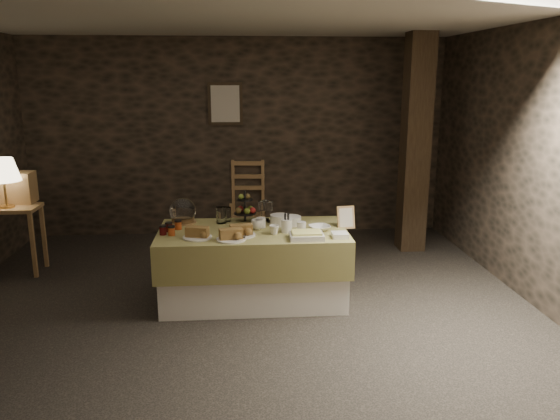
{
  "coord_description": "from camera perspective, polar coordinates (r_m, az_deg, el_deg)",
  "views": [
    {
      "loc": [
        0.01,
        -4.8,
        2.1
      ],
      "look_at": [
        0.39,
        0.2,
        0.87
      ],
      "focal_mm": 35.0,
      "sensor_mm": 36.0,
      "label": 1
    }
  ],
  "objects": [
    {
      "name": "buffet_table",
      "position": [
        5.21,
        -2.83,
        -5.23
      ],
      "size": [
        1.76,
        0.94,
        0.7
      ],
      "color": "white",
      "rests_on": "ground_plane"
    },
    {
      "name": "bread_platter_center",
      "position": [
        4.81,
        -5.15,
        -2.7
      ],
      "size": [
        0.26,
        0.26,
        0.11
      ],
      "color": "silver",
      "rests_on": "buffet_table"
    },
    {
      "name": "cup_a",
      "position": [
        5.13,
        -2.39,
        -1.52
      ],
      "size": [
        0.13,
        0.13,
        0.09
      ],
      "primitive_type": "imported",
      "rotation": [
        0.0,
        0.0,
        0.14
      ],
      "color": "silver",
      "rests_on": "buffet_table"
    },
    {
      "name": "mug_d",
      "position": [
        5.07,
        2.25,
        -1.73
      ],
      "size": [
        0.08,
        0.08,
        0.09
      ],
      "primitive_type": "cylinder",
      "color": "silver",
      "rests_on": "buffet_table"
    },
    {
      "name": "menu_frame",
      "position": [
        5.25,
        6.9,
        -0.77
      ],
      "size": [
        0.18,
        0.09,
        0.22
      ],
      "primitive_type": "cube",
      "rotation": [
        -0.24,
        0.0,
        0.12
      ],
      "color": "#906846",
      "rests_on": "buffet_table"
    },
    {
      "name": "plate_stack_a",
      "position": [
        5.28,
        -0.01,
        -1.03
      ],
      "size": [
        0.19,
        0.19,
        0.1
      ],
      "primitive_type": "cylinder",
      "color": "silver",
      "rests_on": "buffet_table"
    },
    {
      "name": "tart_dish",
      "position": [
        4.84,
        2.78,
        -2.66
      ],
      "size": [
        0.3,
        0.22,
        0.07
      ],
      "color": "silver",
      "rests_on": "buffet_table"
    },
    {
      "name": "cup_b",
      "position": [
        4.97,
        -0.62,
        -2.07
      ],
      "size": [
        0.11,
        0.11,
        0.08
      ],
      "primitive_type": "imported",
      "rotation": [
        0.0,
        0.0,
        -0.3
      ],
      "color": "silver",
      "rests_on": "buffet_table"
    },
    {
      "name": "chair",
      "position": [
        7.34,
        -3.44,
        0.76
      ],
      "size": [
        0.5,
        0.48,
        0.78
      ],
      "rotation": [
        0.0,
        0.0,
        -0.08
      ],
      "color": "#906846",
      "rests_on": "ground_plane"
    },
    {
      "name": "console_table",
      "position": [
        6.56,
        -26.75,
        -0.77
      ],
      "size": [
        0.7,
        0.4,
        0.75
      ],
      "color": "#906846",
      "rests_on": "ground_plane"
    },
    {
      "name": "storage_jar_b",
      "position": [
        5.44,
        -5.61,
        -0.44
      ],
      "size": [
        0.09,
        0.09,
        0.14
      ],
      "primitive_type": "cylinder",
      "color": "white",
      "rests_on": "buffet_table"
    },
    {
      "name": "bread_platter_right",
      "position": [
        4.94,
        -4.08,
        -2.26
      ],
      "size": [
        0.26,
        0.26,
        0.11
      ],
      "color": "silver",
      "rests_on": "buffet_table"
    },
    {
      "name": "cutlery_holder",
      "position": [
        5.03,
        0.7,
        -1.67
      ],
      "size": [
        0.1,
        0.1,
        0.12
      ],
      "primitive_type": "cylinder",
      "color": "silver",
      "rests_on": "buffet_table"
    },
    {
      "name": "fruit_stand",
      "position": [
        5.4,
        -3.63,
        0.08
      ],
      "size": [
        0.22,
        0.22,
        0.31
      ],
      "rotation": [
        0.0,
        0.0,
        0.31
      ],
      "color": "black",
      "rests_on": "buffet_table"
    },
    {
      "name": "cake_dome",
      "position": [
        5.43,
        -10.13,
        -0.26
      ],
      "size": [
        0.26,
        0.26,
        0.26
      ],
      "color": "#906846",
      "rests_on": "buffet_table"
    },
    {
      "name": "timber_column",
      "position": [
        6.79,
        13.95,
        6.64
      ],
      "size": [
        0.3,
        0.3,
        2.6
      ],
      "primitive_type": "cube",
      "color": "black",
      "rests_on": "ground_plane"
    },
    {
      "name": "table_lamp",
      "position": [
        6.39,
        -27.01,
        3.71
      ],
      "size": [
        0.35,
        0.35,
        0.53
      ],
      "color": "tan",
      "rests_on": "console_table"
    },
    {
      "name": "framed_picture",
      "position": [
        7.28,
        -5.74,
        10.99
      ],
      "size": [
        0.45,
        0.04,
        0.55
      ],
      "color": "#312518",
      "rests_on": "room_shell"
    },
    {
      "name": "storage_jar_a",
      "position": [
        5.37,
        -6.16,
        -0.53
      ],
      "size": [
        0.1,
        0.1,
        0.16
      ],
      "primitive_type": "cylinder",
      "color": "white",
      "rests_on": "buffet_table"
    },
    {
      "name": "bowl",
      "position": [
        5.12,
        4.15,
        -1.87
      ],
      "size": [
        0.24,
        0.24,
        0.05
      ],
      "primitive_type": "imported",
      "rotation": [
        0.0,
        0.0,
        0.29
      ],
      "color": "silver",
      "rests_on": "buffet_table"
    },
    {
      "name": "mug_c",
      "position": [
        5.2,
        -2.01,
        -1.32
      ],
      "size": [
        0.09,
        0.09,
        0.09
      ],
      "primitive_type": "cylinder",
      "color": "silver",
      "rests_on": "buffet_table"
    },
    {
      "name": "plate_stack_b",
      "position": [
        5.28,
        1.15,
        -1.11
      ],
      "size": [
        0.2,
        0.2,
        0.08
      ],
      "primitive_type": "cylinder",
      "color": "silver",
      "rests_on": "buffet_table"
    },
    {
      "name": "room_shell",
      "position": [
        4.83,
        -4.5,
        7.36
      ],
      "size": [
        5.52,
        5.02,
        2.6
      ],
      "color": "black",
      "rests_on": "ground"
    },
    {
      "name": "bread_platter_left",
      "position": [
        4.91,
        -8.64,
        -2.48
      ],
      "size": [
        0.26,
        0.26,
        0.11
      ],
      "color": "silver",
      "rests_on": "buffet_table"
    },
    {
      "name": "wine_rack",
      "position": [
        6.64,
        -26.05,
        2.12
      ],
      "size": [
        0.42,
        0.26,
        0.34
      ],
      "primitive_type": "cube",
      "color": "#906846",
      "rests_on": "console_table"
    },
    {
      "name": "jam_jars",
      "position": [
        5.12,
        -11.38,
        -1.94
      ],
      "size": [
        0.18,
        0.26,
        0.07
      ],
      "color": "#540D0F",
      "rests_on": "buffet_table"
    },
    {
      "name": "square_dish",
      "position": [
        4.91,
        6.27,
        -2.62
      ],
      "size": [
        0.14,
        0.14,
        0.04
      ],
      "primitive_type": "cube",
      "color": "silver",
      "rests_on": "buffet_table"
    },
    {
      "name": "ground_plane",
      "position": [
        5.24,
        -4.17,
        -9.86
      ],
      "size": [
        5.5,
        5.0,
        0.01
      ],
      "primitive_type": "cube",
      "color": "black",
      "rests_on": "ground"
    }
  ]
}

